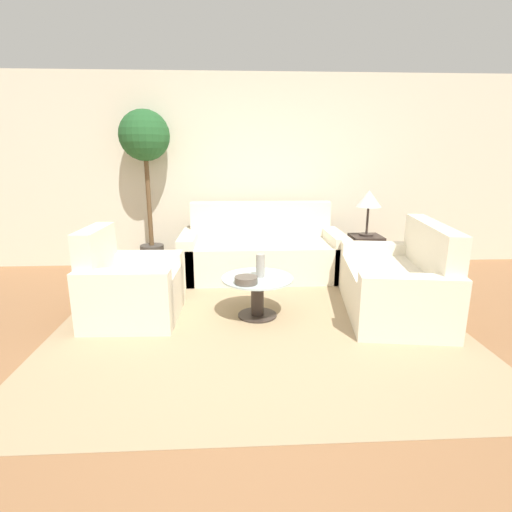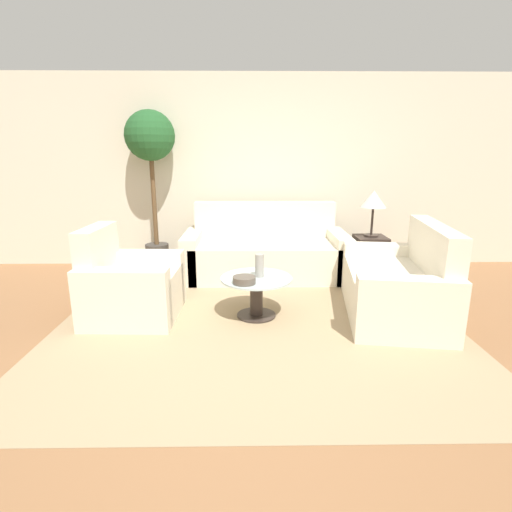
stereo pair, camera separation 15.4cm
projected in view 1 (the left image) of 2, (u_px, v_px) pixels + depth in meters
ground_plane at (247, 354)px, 3.21m from camera, size 14.00×14.00×0.00m
wall_back at (240, 172)px, 5.54m from camera, size 10.00×0.06×2.60m
rug at (257, 316)px, 3.94m from camera, size 3.70×3.61×0.01m
sofa_main at (262, 253)px, 5.22m from camera, size 2.07×0.91×0.93m
armchair at (127, 289)px, 3.83m from camera, size 0.86×0.90×0.89m
loveseat at (400, 284)px, 3.97m from camera, size 1.07×1.57×0.91m
coffee_table at (257, 291)px, 3.88m from camera, size 0.69×0.69×0.40m
side_table at (365, 255)px, 5.25m from camera, size 0.39×0.39×0.52m
table_lamp at (369, 200)px, 5.07m from camera, size 0.32×0.32×0.58m
potted_plant at (145, 151)px, 5.10m from camera, size 0.64×0.64×2.10m
vase at (260, 265)px, 3.84m from camera, size 0.09×0.09×0.22m
bowl at (246, 280)px, 3.65m from camera, size 0.21×0.21×0.07m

